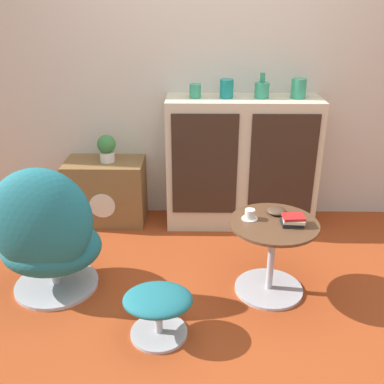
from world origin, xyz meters
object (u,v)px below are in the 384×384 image
Objects in this scene: bowl at (276,211)px; coffee_table at (272,252)px; ottoman at (158,305)px; potted_plant at (107,147)px; sideboard at (241,163)px; vase_inner_left at (227,89)px; teacup at (250,215)px; book_stack at (293,220)px; vase_rightmost at (299,88)px; vase_leftmost at (195,91)px; egg_chair at (46,236)px; tv_console at (106,191)px; vase_inner_right at (262,89)px.

coffee_table is at bearing -104.84° from bowl.
ottoman is 1.78× the size of potted_plant.
sideboard is 0.61m from vase_inner_left.
teacup is (1.05, -0.93, -0.12)m from potted_plant.
sideboard reaches higher than teacup.
vase_inner_left reaches higher than coffee_table.
coffee_table is at bearing -75.19° from vase_inner_left.
potted_plant is (-0.51, 1.39, 0.45)m from ottoman.
vase_rightmost is at bearing 79.91° from book_stack.
potted_plant is at bearing 179.65° from vase_inner_left.
potted_plant reaches higher than ottoman.
vase_leftmost is 0.77m from vase_rightmost.
vase_rightmost is 1.23× the size of bowl.
vase_rightmost is at bearing 55.23° from ottoman.
book_stack is (1.30, -1.00, -0.12)m from potted_plant.
book_stack reaches higher than ottoman.
book_stack is (-0.18, -1.00, -0.59)m from vase_rightmost.
egg_chair is 1.51m from vase_leftmost.
bowl reaches higher than ottoman.
potted_plant reaches higher than tv_console.
bowl is at bearing -106.54° from vase_rightmost.
ottoman is 2.65× the size of vase_rightmost.
ottoman is (-0.56, -1.38, -0.32)m from sideboard.
vase_inner_right is 0.86× the size of potted_plant.
tv_console is 1.02m from egg_chair.
vase_inner_left is 1.17× the size of bowl.
egg_chair is 1.05m from potted_plant.
ottoman is at bearing -153.51° from book_stack.
ottoman is at bearing -148.09° from coffee_table.
sideboard is 1.00m from coffee_table.
sideboard is 8.10× the size of vase_rightmost.
teacup is (0.54, 0.47, 0.32)m from ottoman.
egg_chair is 4.73× the size of vase_inner_right.
teacup is 0.19m from bowl.
bowl is at bearing 75.16° from coffee_table.
tv_console is 1.54m from bowl.
vase_inner_left is 1.07m from bowl.
vase_rightmost is at bearing 73.67° from coffee_table.
vase_inner_left is at bearing 0.00° from vase_leftmost.
bowl reaches higher than tv_console.
sideboard is 1.62m from egg_chair.
tv_console is 5.34× the size of bowl.
vase_inner_left is 1.38× the size of teacup.
vase_leftmost is at bearing -180.00° from vase_inner_right.
coffee_table is (1.39, 0.03, -0.12)m from egg_chair.
vase_inner_right is at bearing 0.00° from vase_inner_left.
ottoman is 3.72× the size of vase_leftmost.
vase_inner_left is at bearing -0.30° from tv_console.
ottoman is (0.71, -0.39, -0.21)m from egg_chair.
bowl reaches higher than coffee_table.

